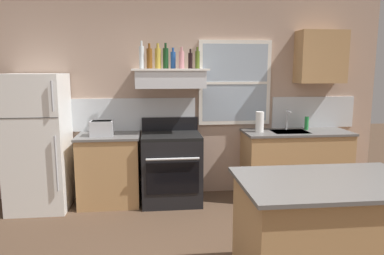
% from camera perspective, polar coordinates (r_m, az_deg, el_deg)
% --- Properties ---
extents(back_wall, '(5.40, 0.11, 2.70)m').
position_cam_1_polar(back_wall, '(5.02, -0.36, 4.76)').
color(back_wall, tan).
rests_on(back_wall, ground_plane).
extents(refrigerator, '(0.70, 0.72, 1.69)m').
position_cam_1_polar(refrigerator, '(4.89, -23.00, -2.15)').
color(refrigerator, white).
rests_on(refrigerator, ground_plane).
extents(counter_left_of_stove, '(0.79, 0.63, 0.91)m').
position_cam_1_polar(counter_left_of_stove, '(4.86, -12.81, -6.38)').
color(counter_left_of_stove, tan).
rests_on(counter_left_of_stove, ground_plane).
extents(toaster, '(0.30, 0.20, 0.19)m').
position_cam_1_polar(toaster, '(4.69, -13.98, -0.08)').
color(toaster, silver).
rests_on(toaster, counter_left_of_stove).
extents(stove_range, '(0.76, 0.69, 1.09)m').
position_cam_1_polar(stove_range, '(4.79, -3.26, -6.27)').
color(stove_range, black).
rests_on(stove_range, ground_plane).
extents(range_hood_shelf, '(0.96, 0.52, 0.24)m').
position_cam_1_polar(range_hood_shelf, '(4.71, -3.45, 7.75)').
color(range_hood_shelf, silver).
extents(bottle_clear_tall, '(0.06, 0.06, 0.34)m').
position_cam_1_polar(bottle_clear_tall, '(4.69, -7.90, 10.92)').
color(bottle_clear_tall, silver).
rests_on(bottle_clear_tall, range_hood_shelf).
extents(bottle_amber_wine, '(0.07, 0.07, 0.31)m').
position_cam_1_polar(bottle_amber_wine, '(4.68, -6.70, 10.78)').
color(bottle_amber_wine, brown).
rests_on(bottle_amber_wine, range_hood_shelf).
extents(bottle_champagne_gold_foil, '(0.08, 0.08, 0.32)m').
position_cam_1_polar(bottle_champagne_gold_foil, '(4.77, -5.37, 10.81)').
color(bottle_champagne_gold_foil, '#B29333').
rests_on(bottle_champagne_gold_foil, range_hood_shelf).
extents(bottle_dark_green_wine, '(0.07, 0.07, 0.32)m').
position_cam_1_polar(bottle_dark_green_wine, '(4.76, -4.15, 10.85)').
color(bottle_dark_green_wine, '#143819').
rests_on(bottle_dark_green_wine, range_hood_shelf).
extents(bottle_blue_liqueur, '(0.07, 0.07, 0.27)m').
position_cam_1_polar(bottle_blue_liqueur, '(4.76, -2.99, 10.57)').
color(bottle_blue_liqueur, '#1E478C').
rests_on(bottle_blue_liqueur, range_hood_shelf).
extents(bottle_rose_pink, '(0.07, 0.07, 0.27)m').
position_cam_1_polar(bottle_rose_pink, '(4.69, -1.66, 10.62)').
color(bottle_rose_pink, '#C67F84').
rests_on(bottle_rose_pink, range_hood_shelf).
extents(bottle_balsamic_dark, '(0.06, 0.06, 0.25)m').
position_cam_1_polar(bottle_balsamic_dark, '(4.69, -0.26, 10.50)').
color(bottle_balsamic_dark, black).
rests_on(bottle_balsamic_dark, range_hood_shelf).
extents(bottle_olive_oil_square, '(0.06, 0.06, 0.27)m').
position_cam_1_polar(bottle_olive_oil_square, '(4.75, 0.86, 10.63)').
color(bottle_olive_oil_square, '#4C601E').
rests_on(bottle_olive_oil_square, range_hood_shelf).
extents(counter_right_with_sink, '(1.43, 0.63, 0.91)m').
position_cam_1_polar(counter_right_with_sink, '(5.20, 15.87, -5.47)').
color(counter_right_with_sink, tan).
rests_on(counter_right_with_sink, ground_plane).
extents(sink_faucet, '(0.03, 0.17, 0.28)m').
position_cam_1_polar(sink_faucet, '(5.13, 14.74, 1.54)').
color(sink_faucet, silver).
rests_on(sink_faucet, counter_right_with_sink).
extents(paper_towel_roll, '(0.11, 0.11, 0.27)m').
position_cam_1_polar(paper_towel_roll, '(4.91, 10.58, 0.88)').
color(paper_towel_roll, white).
rests_on(paper_towel_roll, counter_right_with_sink).
extents(dish_soap_bottle, '(0.06, 0.06, 0.18)m').
position_cam_1_polar(dish_soap_bottle, '(5.25, 17.54, 0.65)').
color(dish_soap_bottle, '#268C3F').
rests_on(dish_soap_bottle, counter_right_with_sink).
extents(kitchen_island, '(1.40, 0.90, 0.91)m').
position_cam_1_polar(kitchen_island, '(3.14, 20.48, -15.64)').
color(kitchen_island, tan).
rests_on(kitchen_island, ground_plane).
extents(upper_cabinet_right, '(0.64, 0.32, 0.70)m').
position_cam_1_polar(upper_cabinet_right, '(5.31, 19.56, 10.39)').
color(upper_cabinet_right, tan).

